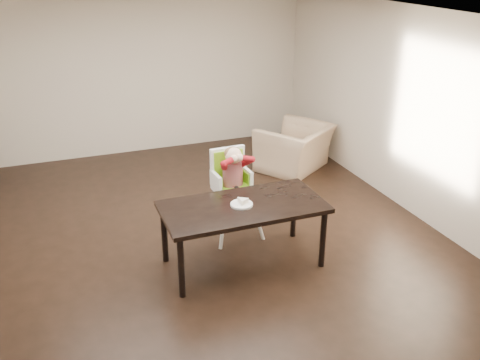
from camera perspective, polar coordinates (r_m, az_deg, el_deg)
The scene contains 6 objects.
ground at distance 6.69m, azimuth -4.71°, elevation -6.62°, with size 7.00×7.00×0.00m, color black.
room_walls at distance 5.98m, azimuth -5.31°, elevation 8.95°, with size 6.02×7.02×2.71m.
dining_table at distance 5.93m, azimuth 0.33°, elevation -3.36°, with size 1.80×0.90×0.75m.
high_chair at distance 6.52m, azimuth -0.86°, elevation 0.75°, with size 0.51×0.51×1.17m.
plate at distance 5.88m, azimuth 0.22°, elevation -2.47°, with size 0.27×0.27×0.07m.
armchair at distance 8.71m, azimuth 5.88°, elevation 4.21°, with size 1.11×0.72×0.97m, color tan.
Camera 1 is at (-1.54, -5.58, 3.36)m, focal length 40.00 mm.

